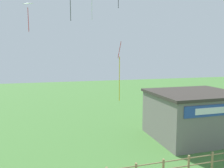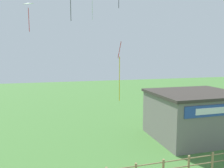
{
  "view_description": "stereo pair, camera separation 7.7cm",
  "coord_description": "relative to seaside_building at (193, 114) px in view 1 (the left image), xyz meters",
  "views": [
    {
      "loc": [
        -3.79,
        -4.62,
        7.44
      ],
      "look_at": [
        0.0,
        8.56,
        5.69
      ],
      "focal_mm": 35.0,
      "sensor_mm": 36.0,
      "label": 1
    },
    {
      "loc": [
        -3.71,
        -4.64,
        7.44
      ],
      "look_at": [
        0.0,
        8.56,
        5.69
      ],
      "focal_mm": 35.0,
      "sensor_mm": 36.0,
      "label": 2
    }
  ],
  "objects": [
    {
      "name": "seaside_building",
      "position": [
        0.0,
        0.0,
        0.0
      ],
      "size": [
        7.67,
        6.4,
        4.25
      ],
      "color": "slate",
      "rests_on": "ground_plane"
    },
    {
      "name": "kite_white_delta",
      "position": [
        -14.11,
        3.57,
        9.59
      ],
      "size": [
        1.24,
        1.24,
        2.47
      ],
      "color": "white"
    },
    {
      "name": "kite_red_diamond",
      "position": [
        -8.14,
        -3.07,
        5.13
      ],
      "size": [
        0.46,
        0.8,
        3.88
      ],
      "color": "red"
    }
  ]
}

